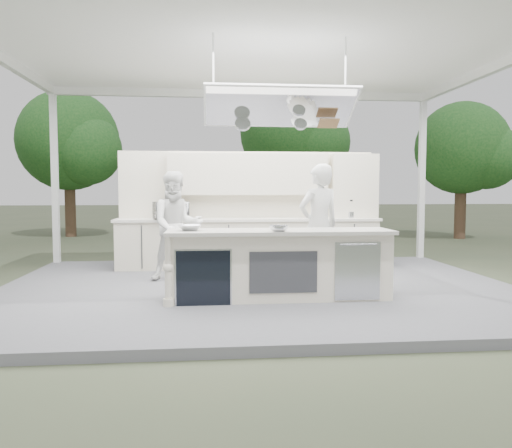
{
  "coord_description": "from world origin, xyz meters",
  "views": [
    {
      "loc": [
        -0.79,
        -7.69,
        1.63
      ],
      "look_at": [
        -0.0,
        0.4,
        1.06
      ],
      "focal_mm": 35.0,
      "sensor_mm": 36.0,
      "label": 1
    }
  ],
  "objects": [
    {
      "name": "ground",
      "position": [
        0.0,
        0.0,
        0.0
      ],
      "size": [
        90.0,
        90.0,
        0.0
      ],
      "primitive_type": "plane",
      "color": "#444932",
      "rests_on": "ground"
    },
    {
      "name": "stage_deck",
      "position": [
        0.0,
        0.0,
        0.06
      ],
      "size": [
        8.0,
        6.0,
        0.12
      ],
      "primitive_type": "cube",
      "color": "#5B5B60",
      "rests_on": "ground"
    },
    {
      "name": "tent",
      "position": [
        0.0,
        -0.01,
        3.71
      ],
      "size": [
        8.2,
        6.2,
        3.86
      ],
      "color": "white",
      "rests_on": "ground"
    },
    {
      "name": "demo_island",
      "position": [
        0.18,
        -0.91,
        0.6
      ],
      "size": [
        3.1,
        0.79,
        0.95
      ],
      "color": "beige",
      "rests_on": "stage_deck"
    },
    {
      "name": "back_counter",
      "position": [
        0.0,
        1.9,
        0.6
      ],
      "size": [
        5.08,
        0.72,
        0.95
      ],
      "color": "beige",
      "rests_on": "stage_deck"
    },
    {
      "name": "back_wall_unit",
      "position": [
        0.44,
        2.11,
        1.57
      ],
      "size": [
        5.05,
        0.48,
        2.25
      ],
      "color": "beige",
      "rests_on": "stage_deck"
    },
    {
      "name": "tree_cluster",
      "position": [
        -0.16,
        9.77,
        3.29
      ],
      "size": [
        19.55,
        9.4,
        5.85
      ],
      "color": "#513628",
      "rests_on": "ground"
    },
    {
      "name": "head_chef",
      "position": [
        0.93,
        -0.09,
        1.07
      ],
      "size": [
        0.81,
        0.66,
        1.9
      ],
      "primitive_type": "imported",
      "rotation": [
        0.0,
        0.0,
        3.49
      ],
      "color": "white",
      "rests_on": "stage_deck"
    },
    {
      "name": "sous_chef",
      "position": [
        -1.3,
        0.67,
        1.02
      ],
      "size": [
        1.0,
        0.85,
        1.81
      ],
      "primitive_type": "imported",
      "rotation": [
        0.0,
        0.0,
        0.21
      ],
      "color": "white",
      "rests_on": "stage_deck"
    },
    {
      "name": "toaster_oven",
      "position": [
        -1.47,
        1.7,
        1.23
      ],
      "size": [
        0.7,
        0.6,
        0.33
      ],
      "primitive_type": "imported",
      "rotation": [
        0.0,
        0.0,
        0.4
      ],
      "color": "#B6B9BE",
      "rests_on": "back_counter"
    },
    {
      "name": "bowl_large",
      "position": [
        -1.03,
        -0.89,
        1.11
      ],
      "size": [
        0.35,
        0.35,
        0.08
      ],
      "primitive_type": "imported",
      "rotation": [
        0.0,
        0.0,
        -0.09
      ],
      "color": "silver",
      "rests_on": "demo_island"
    },
    {
      "name": "bowl_small",
      "position": [
        0.15,
        -1.15,
        1.11
      ],
      "size": [
        0.3,
        0.3,
        0.08
      ],
      "primitive_type": "imported",
      "rotation": [
        0.0,
        0.0,
        -0.19
      ],
      "color": "silver",
      "rests_on": "demo_island"
    }
  ]
}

